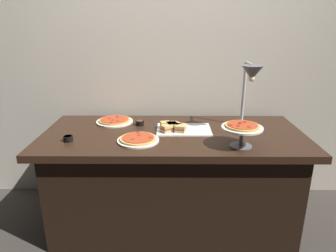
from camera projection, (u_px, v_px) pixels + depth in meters
The scene contains 10 objects.
ground_plane at pixel (173, 220), 2.45m from camera, with size 8.00×8.00×0.00m, color #38332D.
back_wall at pixel (173, 63), 2.54m from camera, with size 4.40×0.04×2.40m, color beige.
buffet_table at pixel (173, 178), 2.33m from camera, with size 1.90×0.84×0.76m.
heat_lamp at pixel (250, 80), 2.11m from camera, with size 0.15×0.33×0.50m.
pizza_plate_front at pixel (115, 121), 2.43m from camera, with size 0.29×0.29×0.03m.
pizza_plate_center at pixel (138, 139), 2.04m from camera, with size 0.28×0.28×0.03m.
pizza_plate_raised_stand at pixel (242, 129), 1.92m from camera, with size 0.26×0.26×0.15m.
sandwich_platter at pixel (177, 128), 2.23m from camera, with size 0.40×0.28×0.06m.
sauce_cup_near at pixel (68, 138), 2.04m from camera, with size 0.06×0.06×0.04m.
sauce_cup_far at pixel (140, 123), 2.36m from camera, with size 0.07×0.07×0.04m.
Camera 1 is at (-0.02, -2.07, 1.52)m, focal length 32.29 mm.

